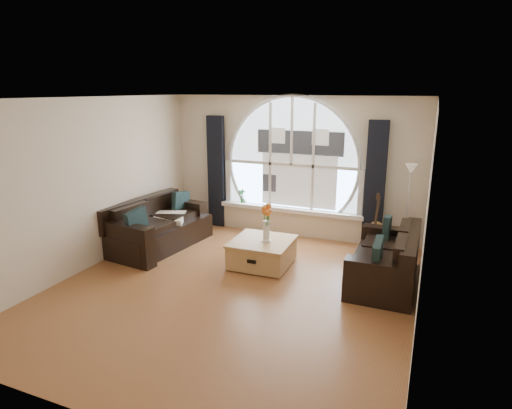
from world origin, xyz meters
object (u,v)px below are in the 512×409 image
Objects in this scene: sofa_right at (385,257)px; potted_plant at (242,196)px; vase_flowers at (266,218)px; guitar at (377,221)px; sofa_left at (159,226)px; coffee_chest at (262,251)px; floor_lamp at (407,210)px.

sofa_right is 6.34× the size of potted_plant.
vase_flowers is 2.18m from guitar.
sofa_right is (3.99, 0.02, 0.00)m from sofa_left.
sofa_left is at bearing 177.04° from vase_flowers.
coffee_chest is 2.04m from potted_plant.
potted_plant is at bearing -166.42° from guitar.
sofa_left is at bearing -162.40° from floor_lamp.
guitar is 3.75× the size of potted_plant.
vase_flowers reaches higher than potted_plant.
sofa_left is at bearing -121.53° from potted_plant.
vase_flowers is 0.66× the size of guitar.
sofa_left is 1.23× the size of floor_lamp.
guitar is (-0.30, 1.39, 0.13)m from sofa_right.
floor_lamp reaches higher than vase_flowers.
coffee_chest is at bearing -146.35° from floor_lamp.
potted_plant is (-1.18, 1.68, -0.13)m from vase_flowers.
sofa_right reaches higher than coffee_chest.
sofa_left reaches higher than sofa_right.
sofa_right is 1.38m from floor_lamp.
vase_flowers reaches higher than coffee_chest.
guitar reaches higher than potted_plant.
coffee_chest is 0.59m from vase_flowers.
guitar is at bearing 41.38° from coffee_chest.
vase_flowers is at bearing -118.55° from guitar.
vase_flowers is at bearing 4.30° from sofa_left.
sofa_left reaches higher than coffee_chest.
sofa_left reaches higher than potted_plant.
guitar reaches higher than sofa_right.
guitar is 2.74m from potted_plant.
floor_lamp is at bearing 81.64° from sofa_right.
floor_lamp is 3.24m from potted_plant.
potted_plant reaches higher than sofa_right.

